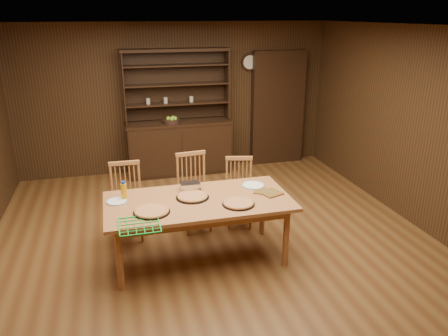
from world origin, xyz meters
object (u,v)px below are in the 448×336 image
object	(u,v)px
dining_table	(199,206)
chair_center	(193,189)
juice_bottle	(124,191)
chair_right	(239,189)
china_hutch	(179,141)
chair_left	(127,198)

from	to	relation	value
dining_table	chair_center	world-z (taller)	chair_center
dining_table	juice_bottle	size ratio (longest dim) A/B	9.62
juice_bottle	dining_table	bearing A→B (deg)	-16.08
dining_table	chair_right	bearing A→B (deg)	47.54
juice_bottle	chair_center	bearing A→B (deg)	33.52
china_hutch	chair_right	size ratio (longest dim) A/B	2.34
china_hutch	chair_left	size ratio (longest dim) A/B	2.21
chair_right	juice_bottle	xyz separation A→B (m)	(-1.52, -0.55, 0.36)
china_hutch	dining_table	xyz separation A→B (m)	(-0.26, -2.98, 0.08)
dining_table	juice_bottle	distance (m)	0.85
chair_left	chair_right	bearing A→B (deg)	1.02
chair_left	chair_center	bearing A→B (deg)	4.16
chair_left	china_hutch	bearing A→B (deg)	66.17
dining_table	chair_right	size ratio (longest dim) A/B	2.24
china_hutch	chair_left	world-z (taller)	china_hutch
chair_left	chair_right	distance (m)	1.48
china_hutch	chair_center	size ratio (longest dim) A/B	2.12
juice_bottle	chair_left	bearing A→B (deg)	86.04
chair_right	juice_bottle	world-z (taller)	juice_bottle
china_hutch	chair_left	distance (m)	2.42
dining_table	chair_center	size ratio (longest dim) A/B	2.03
chair_right	chair_left	bearing A→B (deg)	-166.67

